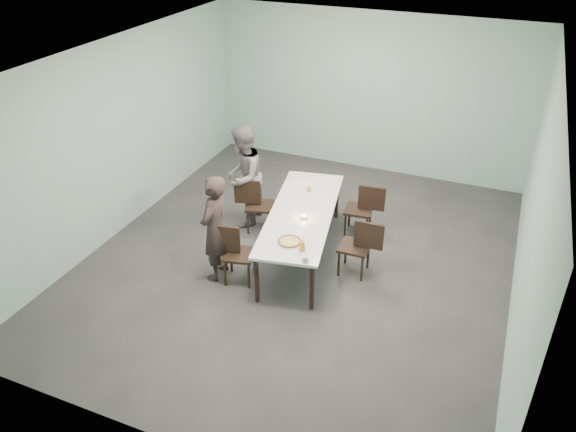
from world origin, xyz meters
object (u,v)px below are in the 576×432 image
at_px(chair_near_left, 233,250).
at_px(amber_tumbler, 309,189).
at_px(diner_near, 215,228).
at_px(pizza, 289,242).
at_px(diner_far, 243,176).
at_px(chair_far_right, 364,207).
at_px(side_plate, 298,234).
at_px(table, 302,215).
at_px(water_tumbler, 305,259).
at_px(chair_near_right, 360,244).
at_px(tealight, 304,218).
at_px(beer_glass, 302,246).
at_px(chair_far_left, 254,202).

xyz_separation_m(chair_near_left, amber_tumbler, (0.52, 1.57, 0.29)).
xyz_separation_m(diner_near, pizza, (1.06, 0.11, -0.02)).
bearing_deg(diner_near, diner_far, -169.86).
relative_size(chair_far_right, diner_far, 0.52).
bearing_deg(side_plate, amber_tumbler, 104.34).
height_order(chair_near_left, chair_far_right, same).
bearing_deg(amber_tumbler, table, -78.21).
xyz_separation_m(diner_far, amber_tumbler, (1.09, 0.09, -0.05)).
xyz_separation_m(pizza, water_tumbler, (0.35, -0.34, 0.03)).
relative_size(chair_near_left, chair_near_right, 1.00).
bearing_deg(tealight, chair_near_right, 3.66).
distance_m(chair_near_right, tealight, 0.88).
xyz_separation_m(table, beer_glass, (0.37, -0.94, 0.13)).
height_order(side_plate, amber_tumbler, amber_tumbler).
distance_m(chair_near_right, side_plate, 0.93).
height_order(chair_far_left, amber_tumbler, chair_far_left).
relative_size(chair_far_right, water_tumbler, 9.67).
xyz_separation_m(water_tumbler, amber_tumbler, (-0.63, 1.80, -0.01)).
height_order(chair_near_left, chair_near_right, same).
xyz_separation_m(table, chair_far_right, (0.69, 0.93, -0.19)).
bearing_deg(diner_far, chair_far_left, 54.84).
xyz_separation_m(chair_far_right, diner_far, (-1.91, -0.38, 0.34)).
bearing_deg(pizza, amber_tumbler, 100.82).
bearing_deg(water_tumbler, tealight, 112.18).
bearing_deg(amber_tumbler, diner_far, -175.41).
xyz_separation_m(chair_near_right, tealight, (-0.84, -0.05, 0.27)).
xyz_separation_m(chair_near_right, water_tumbler, (-0.44, -1.05, 0.29)).
height_order(chair_far_right, water_tumbler, chair_far_right).
height_order(water_tumbler, tealight, water_tumbler).
bearing_deg(chair_near_left, chair_far_right, 41.50).
bearing_deg(diner_near, side_plate, 106.00).
relative_size(diner_far, amber_tumbler, 20.99).
distance_m(chair_near_right, diner_far, 2.29).
xyz_separation_m(table, chair_near_right, (0.94, -0.12, -0.19)).
xyz_separation_m(table, diner_near, (-0.91, -0.94, 0.09)).
height_order(pizza, side_plate, pizza).
xyz_separation_m(chair_near_left, diner_near, (-0.27, -0.01, 0.29)).
bearing_deg(amber_tumbler, chair_near_right, -35.29).
bearing_deg(chair_far_right, tealight, 55.72).
bearing_deg(table, water_tumbler, -66.74).
relative_size(chair_near_left, amber_tumbler, 10.88).
height_order(chair_far_right, pizza, chair_far_right).
relative_size(chair_far_left, side_plate, 4.83).
bearing_deg(diner_near, beer_glass, 88.38).
height_order(side_plate, beer_glass, beer_glass).
bearing_deg(pizza, chair_near_right, 41.84).
relative_size(chair_far_left, beer_glass, 5.80).
bearing_deg(pizza, side_plate, 81.62).
xyz_separation_m(diner_near, diner_far, (-0.31, 1.49, 0.05)).
xyz_separation_m(chair_near_right, pizza, (-0.79, -0.71, 0.27)).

